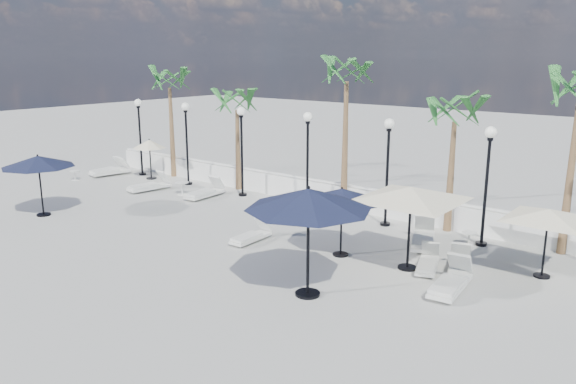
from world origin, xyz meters
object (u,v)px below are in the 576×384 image
Objects in this scene: parasol_navy_mid at (342,195)px; lounger_1 at (111,170)px; lounger_2 at (149,185)px; lounger_5 at (451,282)px; lounger_8 at (428,263)px; parasol_cream_small at (149,145)px; lounger_6 at (423,238)px; lounger_7 at (459,266)px; parasol_navy_left at (38,162)px; parasol_cream_sq_a at (411,187)px; parasol_navy_right at (308,200)px; parasol_cream_sq_b at (549,209)px; lounger_4 at (251,236)px; lounger_3 at (205,192)px; lounger_0 at (108,169)px.

lounger_1 is at bearing 170.83° from parasol_navy_mid.
lounger_5 is (15.10, -2.14, 0.00)m from lounger_2.
lounger_8 is 0.85× the size of parasol_cream_small.
lounger_7 is at bearing -63.67° from lounger_6.
parasol_cream_sq_a reaches higher than parasol_navy_left.
parasol_navy_right is 6.65m from parasol_cream_sq_b.
lounger_4 is at bearing -21.39° from parasol_cream_small.
lounger_2 is at bearing 161.87° from lounger_4.
parasol_cream_sq_b is at bearing -5.32° from lounger_3.
lounger_1 is 4.32m from lounger_2.
lounger_1 is at bearing 155.33° from lounger_7.
lounger_7 is (19.04, -1.71, -0.03)m from lounger_1.
parasol_navy_mid is at bearing 173.79° from lounger_7.
parasol_cream_sq_b is (16.69, 0.37, 1.69)m from lounger_2.
lounger_2 is 12.99m from lounger_6.
parasol_cream_sq_b is (20.92, -0.50, 1.69)m from lounger_1.
lounger_2 is 2.96m from parasol_cream_small.
lounger_4 is at bearing 174.11° from lounger_7.
parasol_cream_sq_b is (2.70, 1.48, 1.73)m from lounger_8.
lounger_5 is at bearing 10.99° from parasol_navy_left.
lounger_3 is 1.22× the size of lounger_4.
lounger_2 is at bearing 156.52° from lounger_8.
lounger_8 is (18.57, -2.08, -0.04)m from lounger_0.
lounger_7 is at bearing -11.34° from lounger_3.
lounger_0 is 7.47m from lounger_3.
parasol_cream_small is (-4.87, 0.95, 1.46)m from lounger_3.
lounger_6 is 3.30m from parasol_navy_mid.
lounger_2 is 11.62m from parasol_navy_mid.
lounger_3 is 1.09× the size of lounger_7.
lounger_0 is 0.83× the size of parasol_navy_mid.
parasol_cream_small is at bearing 176.09° from parasol_cream_sq_b.
lounger_6 is at bearing 32.17° from lounger_4.
parasol_cream_small reaches higher than lounger_7.
lounger_7 is at bearing 96.85° from lounger_5.
lounger_5 is (19.33, -3.01, 0.00)m from lounger_1.
parasol_navy_mid is at bearing -13.89° from parasol_cream_small.
lounger_2 is 8.71m from lounger_4.
lounger_7 is 2.82m from parasol_cream_sq_b.
parasol_cream_sq_b is at bearing 13.34° from lounger_7.
parasol_cream_small reaches higher than lounger_4.
parasol_navy_mid is at bearing 2.09° from lounger_1.
lounger_8 is (-0.82, -0.27, -0.02)m from lounger_7.
parasol_cream_sq_a is at bearing 9.14° from lounger_4.
lounger_0 is 0.63× the size of parasol_navy_right.
lounger_6 is at bearing 56.28° from parasol_navy_mid.
parasol_navy_mid reaches higher than lounger_4.
lounger_4 is at bearing -168.76° from parasol_cream_sq_a.
lounger_3 is 5.17m from parasol_cream_small.
lounger_1 is 1.01× the size of lounger_5.
lounger_7 is (19.38, -1.81, -0.03)m from lounger_0.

